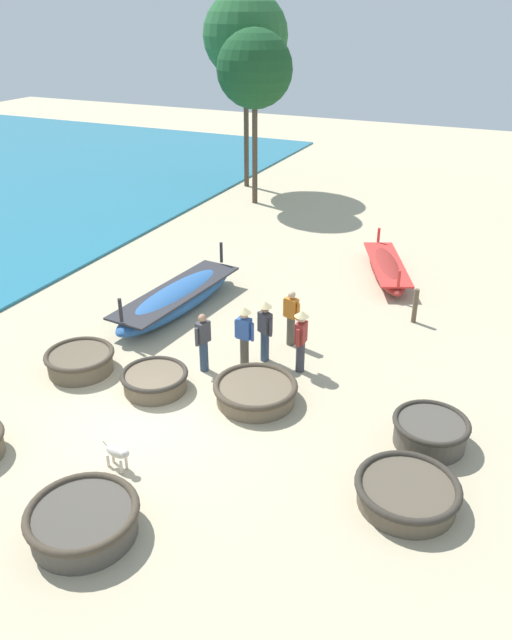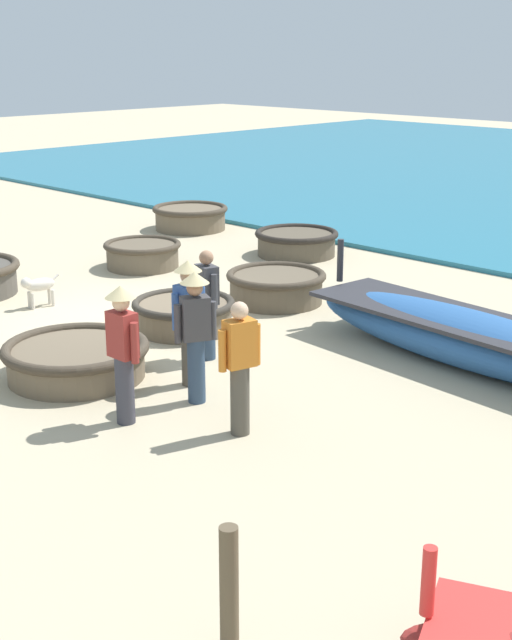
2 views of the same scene
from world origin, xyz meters
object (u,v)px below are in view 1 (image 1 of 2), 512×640
at_px(mooring_post_mid_beach, 415,306).
at_px(tree_tall_back, 255,70).
at_px(long_boat_red_hull, 177,298).
at_px(fisherman_crouching, 301,337).
at_px(coracle_front_right, 255,391).
at_px(coracle_weathered, 407,492).
at_px(coracle_center, 83,520).
at_px(long_boat_blue_hull, 387,268).
at_px(fisherman_standing_right, 203,341).
at_px(coracle_beside_post, 430,431).
at_px(fisherman_with_hat, 291,316).
at_px(fisherman_standing_left, 244,333).
at_px(coracle_front_left, 80,361).
at_px(coracle_nearest, 155,380).
at_px(dog, 118,453).
at_px(tree_right_mid, 246,36).
at_px(fisherman_hauling, 265,327).

xyz_separation_m(mooring_post_mid_beach, tree_tall_back, (-9.21, 9.06, 5.22)).
xyz_separation_m(long_boat_red_hull, fisherman_crouching, (4.58, -1.72, 0.57)).
distance_m(long_boat_red_hull, mooring_post_mid_beach, 6.95).
distance_m(coracle_front_right, long_boat_red_hull, 5.34).
distance_m(coracle_weathered, tree_tall_back, 20.36).
relative_size(coracle_center, long_boat_blue_hull, 0.45).
xyz_separation_m(coracle_weathered, long_boat_blue_hull, (-2.97, 10.40, 0.03)).
bearing_deg(coracle_front_right, fisherman_standing_right, 157.93).
bearing_deg(coracle_beside_post, tree_tall_back, 126.31).
bearing_deg(coracle_front_right, fisherman_with_hat, 95.29).
relative_size(coracle_weathered, fisherman_standing_left, 1.16).
xyz_separation_m(coracle_front_right, coracle_center, (-1.01, -4.93, 0.05)).
xyz_separation_m(coracle_front_left, long_boat_blue_hull, (5.47, 9.14, 0.01)).
bearing_deg(coracle_weathered, coracle_front_left, 171.50).
relative_size(coracle_weathered, coracle_beside_post, 1.22).
relative_size(coracle_center, mooring_post_mid_beach, 1.91).
xyz_separation_m(coracle_weathered, long_boat_red_hull, (-8.03, 5.27, 0.12)).
relative_size(long_boat_blue_hull, mooring_post_mid_beach, 4.21).
relative_size(coracle_beside_post, fisherman_standing_right, 1.02).
distance_m(coracle_nearest, coracle_center, 4.59).
bearing_deg(long_boat_red_hull, fisherman_standing_left, -33.22).
height_order(fisherman_with_hat, dog, fisherman_with_hat).
bearing_deg(long_boat_blue_hull, coracle_nearest, -110.06).
relative_size(coracle_front_left, fisherman_with_hat, 1.10).
xyz_separation_m(coracle_weathered, coracle_front_left, (-8.44, 1.26, 0.02)).
bearing_deg(fisherman_standing_right, fisherman_with_hat, 55.64).
bearing_deg(fisherman_standing_left, coracle_center, -91.05).
xyz_separation_m(coracle_center, long_boat_blue_hull, (1.95, 13.46, -0.01)).
relative_size(coracle_nearest, fisherman_standing_left, 0.96).
bearing_deg(tree_tall_back, coracle_weathered, -57.18).
distance_m(coracle_weathered, coracle_front_right, 4.33).
height_order(long_boat_blue_hull, fisherman_with_hat, fisherman_with_hat).
relative_size(coracle_center, fisherman_crouching, 1.18).
relative_size(coracle_beside_post, coracle_center, 0.81).
relative_size(fisherman_with_hat, mooring_post_mid_beach, 1.52).
distance_m(coracle_nearest, tree_right_mid, 19.78).
bearing_deg(coracle_front_right, coracle_nearest, -166.87).
bearing_deg(dog, long_boat_blue_hull, 78.39).
relative_size(coracle_nearest, fisherman_hauling, 0.96).
bearing_deg(tree_tall_back, coracle_nearest, -74.03).
bearing_deg(coracle_front_right, coracle_front_left, -172.36).
xyz_separation_m(coracle_center, fisherman_with_hat, (0.74, 7.78, 0.52)).
height_order(coracle_front_left, long_boat_red_hull, long_boat_red_hull).
bearing_deg(fisherman_standing_right, long_boat_red_hull, 131.52).
distance_m(coracle_center, dog, 1.73).
height_order(coracle_front_right, fisherman_standing_right, fisherman_standing_right).
relative_size(coracle_nearest, coracle_weathered, 0.83).
relative_size(long_boat_blue_hull, fisherman_standing_right, 2.77).
height_order(dog, mooring_post_mid_beach, mooring_post_mid_beach).
bearing_deg(fisherman_hauling, fisherman_with_hat, 74.73).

